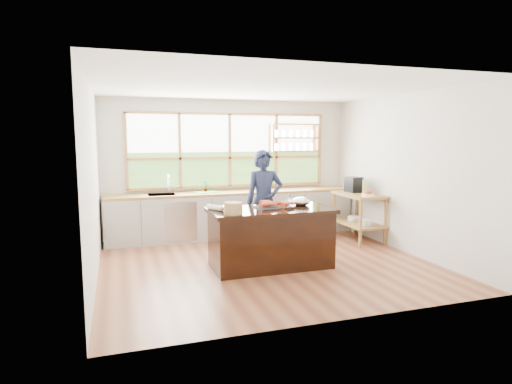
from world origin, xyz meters
name	(u,v)px	position (x,y,z in m)	size (l,w,h in m)	color
ground_plane	(266,263)	(0.00, 0.00, 0.00)	(5.00, 5.00, 0.00)	brown
room_shell	(258,150)	(0.02, 0.51, 1.75)	(5.02, 4.52, 2.71)	beige
back_counter	(233,214)	(-0.02, 1.94, 0.45)	(4.90, 0.63, 0.90)	#ADAAA4
right_shelf_unit	(359,209)	(2.19, 0.89, 0.60)	(0.62, 1.10, 0.90)	olive
island	(271,238)	(0.00, -0.20, 0.45)	(1.85, 0.90, 0.90)	black
cook	(264,202)	(0.18, 0.62, 0.88)	(0.64, 0.42, 1.76)	#171F37
potted_plant	(205,186)	(-0.55, 2.00, 1.02)	(0.13, 0.09, 0.24)	slate
cutting_board	(206,192)	(-0.55, 1.94, 0.91)	(0.40, 0.30, 0.01)	#5BB138
espresso_machine	(354,185)	(2.19, 1.10, 1.05)	(0.26, 0.28, 0.30)	black
wine_bottle	(364,187)	(2.24, 0.80, 1.04)	(0.07, 0.07, 0.28)	#A2B054
fruit_bowl	(368,194)	(2.14, 0.51, 0.95)	(0.22, 0.22, 0.11)	white
slate_board	(273,207)	(0.07, -0.12, 0.91)	(0.55, 0.40, 0.02)	black
lobster_pile	(274,204)	(0.09, -0.12, 0.96)	(0.52, 0.44, 0.08)	red
mixing_bowl_left	(232,207)	(-0.62, -0.26, 0.96)	(0.28, 0.28, 0.14)	silver
mixing_bowl_right	(301,201)	(0.56, -0.05, 0.96)	(0.29, 0.29, 0.14)	silver
wine_glass	(290,199)	(0.21, -0.42, 1.06)	(0.08, 0.08, 0.22)	silver
wicker_basket	(233,208)	(-0.66, -0.47, 0.98)	(0.26, 0.26, 0.17)	tan
parchment_roll	(215,208)	(-0.83, -0.08, 0.94)	(0.08, 0.08, 0.30)	white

